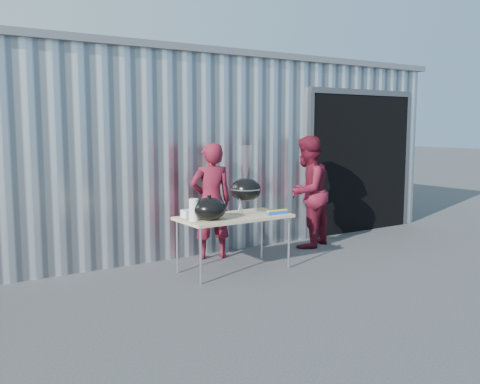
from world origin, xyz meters
TOP-DOWN VIEW (x-y plane):
  - ground at (0.00, 0.00)m, footprint 80.00×80.00m
  - building at (0.92, 4.59)m, footprint 8.20×6.20m
  - folding_table at (-0.17, 0.67)m, footprint 1.50×0.75m
  - kettle_grill at (0.03, 0.69)m, footprint 0.43×0.43m
  - grill_lid at (-0.61, 0.57)m, footprint 0.44×0.44m
  - paper_towels at (-0.81, 0.62)m, footprint 0.12×0.12m
  - white_tub at (-0.72, 0.88)m, footprint 0.20×0.15m
  - foil_box at (0.37, 0.42)m, footprint 0.32×0.06m
  - person_cook at (-0.07, 1.43)m, footprint 0.70×0.55m
  - person_bystander at (1.60, 1.24)m, footprint 1.07×0.97m

SIDE VIEW (x-z plane):
  - ground at x=0.00m, z-range 0.00..0.00m
  - folding_table at x=-0.17m, z-range 0.33..1.08m
  - foil_box at x=0.37m, z-range 0.75..0.81m
  - white_tub at x=-0.72m, z-range 0.75..0.85m
  - person_cook at x=-0.07m, z-range 0.00..1.70m
  - paper_towels at x=-0.81m, z-range 0.75..1.03m
  - person_bystander at x=1.60m, z-range 0.00..1.79m
  - grill_lid at x=-0.61m, z-range 0.74..1.05m
  - kettle_grill at x=0.03m, z-range 0.71..1.64m
  - building at x=0.92m, z-range -0.01..3.09m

